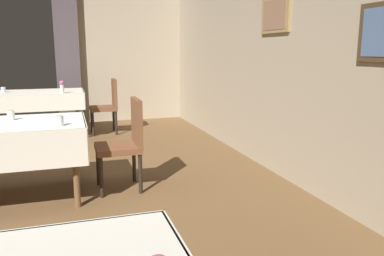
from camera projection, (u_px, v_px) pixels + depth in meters
wall_right at (290, 41)px, 4.14m from camera, size 0.16×8.40×3.00m
wall_back at (14, 44)px, 7.09m from camera, size 6.40×0.27×3.00m
dining_table_mid at (8, 134)px, 3.56m from camera, size 1.39×0.94×0.75m
dining_table_far at (36, 97)px, 6.23m from camera, size 1.50×1.02×0.75m
chair_mid_right at (126, 140)px, 3.91m from camera, size 0.44×0.44×0.93m
chair_far_right at (108, 103)px, 6.58m from camera, size 0.44×0.44×0.93m
glass_mid_a at (60, 121)px, 3.39m from camera, size 0.07×0.07×0.09m
glass_mid_b at (11, 115)px, 3.67m from camera, size 0.07×0.07×0.09m
flower_vase_far at (62, 86)px, 5.98m from camera, size 0.07×0.07×0.20m
glass_far_b at (3, 90)px, 6.11m from camera, size 0.07×0.07×0.09m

